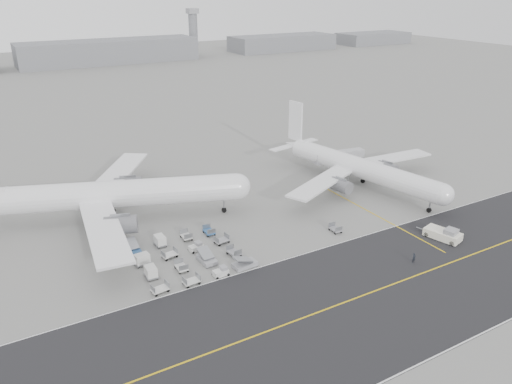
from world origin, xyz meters
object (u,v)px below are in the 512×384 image
pushback_tug (444,234)px  ground_crew_a (414,258)px  airliner_b (357,167)px  control_tower (193,31)px  jet_bridge (339,157)px  airliner_a (111,195)px

pushback_tug → ground_crew_a: bearing=-178.5°
airliner_b → ground_crew_a: 37.24m
airliner_b → ground_crew_a: airliner_b is taller
control_tower → jet_bridge: bearing=-104.2°
jet_bridge → ground_crew_a: size_ratio=8.11×
pushback_tug → jet_bridge: size_ratio=0.60×
airliner_b → pushback_tug: airliner_b is taller
control_tower → airliner_b: size_ratio=0.62×
airliner_a → ground_crew_a: airliner_a is taller
control_tower → pushback_tug: control_tower is taller
airliner_a → airliner_b: (57.48, -10.75, -0.85)m
airliner_a → ground_crew_a: size_ratio=30.06×
control_tower → airliner_a: 264.22m
airliner_a → jet_bridge: size_ratio=3.71×
airliner_b → pushback_tug: bearing=-107.2°
jet_bridge → airliner_a: bearing=-171.5°
control_tower → ground_crew_a: bearing=-105.6°
ground_crew_a → control_tower: bearing=77.0°
airliner_a → jet_bridge: airliner_a is taller
control_tower → jet_bridge: (-59.52, -235.09, -12.27)m
jet_bridge → pushback_tug: bearing=-90.7°
control_tower → ground_crew_a: 290.64m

